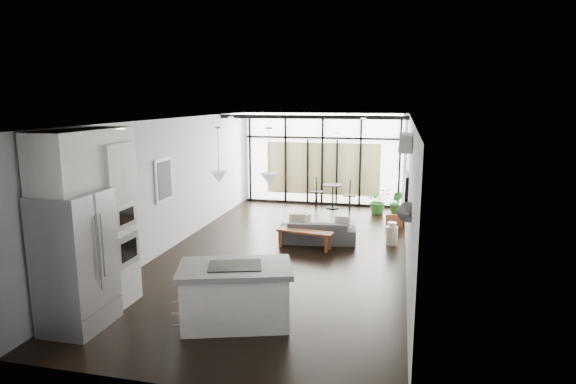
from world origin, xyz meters
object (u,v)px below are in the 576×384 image
at_px(island, 236,295).
at_px(console_bench, 305,239).
at_px(fridge, 76,261).
at_px(milk_can, 392,233).
at_px(tv, 406,189).
at_px(pouf, 300,222).
at_px(sofa, 318,228).

distance_m(island, console_bench, 3.76).
relative_size(fridge, milk_can, 3.83).
height_order(milk_can, tv, tv).
height_order(pouf, milk_can, milk_can).
bearing_deg(fridge, milk_can, 49.96).
xyz_separation_m(pouf, tv, (2.50, -0.78, 1.08)).
relative_size(pouf, milk_can, 1.08).
height_order(console_bench, milk_can, milk_can).
bearing_deg(pouf, console_bench, -74.06).
bearing_deg(island, milk_can, 47.03).
xyz_separation_m(sofa, tv, (1.91, 0.10, 0.96)).
distance_m(island, sofa, 4.29).
bearing_deg(sofa, tv, 176.21).
bearing_deg(milk_can, fridge, -130.04).
height_order(console_bench, pouf, pouf).
xyz_separation_m(sofa, pouf, (-0.59, 0.88, -0.12)).
bearing_deg(pouf, island, -88.64).
relative_size(island, pouf, 2.89).
height_order(island, milk_can, island).
height_order(sofa, milk_can, sofa).
distance_m(fridge, sofa, 5.54).
bearing_deg(island, tv, 43.74).
bearing_deg(tv, pouf, 162.58).
bearing_deg(milk_can, sofa, -173.01).
bearing_deg(fridge, island, 15.47).
bearing_deg(pouf, sofa, -56.30).
bearing_deg(sofa, console_bench, 63.41).
bearing_deg(milk_can, pouf, 163.05).
relative_size(island, fridge, 0.82).
height_order(island, sofa, island).
xyz_separation_m(console_bench, tv, (2.10, 0.62, 1.10)).
height_order(island, pouf, island).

